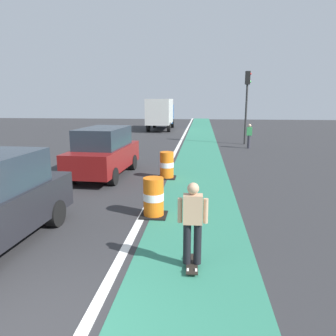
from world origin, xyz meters
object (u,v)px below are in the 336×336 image
Objects in this scene: parked_suv_second at (104,152)px; traffic_barrel_front at (154,198)px; skateboarder_on_lane at (193,223)px; delivery_truck_down_block at (161,112)px; traffic_light_corner at (247,95)px; traffic_barrel_mid at (167,165)px; pedestrian_crossing at (249,135)px.

parked_suv_second is 5.36m from traffic_barrel_front.
traffic_barrel_front is at bearing 113.02° from skateboarder_on_lane.
traffic_barrel_front is 26.10m from delivery_truck_down_block.
traffic_light_corner is (7.16, 10.73, 2.47)m from parked_suv_second.
skateboarder_on_lane is at bearing -81.63° from delivery_truck_down_block.
parked_suv_second is at bearing -89.22° from delivery_truck_down_block.
delivery_truck_down_block reaches higher than traffic_barrel_mid.
skateboarder_on_lane is at bearing -80.00° from traffic_barrel_mid.
traffic_barrel_front is 4.46m from traffic_barrel_mid.
traffic_barrel_front is at bearing -83.27° from delivery_truck_down_block.
parked_suv_second is (-3.92, 7.28, 0.12)m from skateboarder_on_lane.
skateboarder_on_lane is 1.55× the size of traffic_barrel_mid.
parked_suv_second is 21.34m from delivery_truck_down_block.
traffic_barrel_front is 0.21× the size of traffic_light_corner.
traffic_barrel_mid is 0.21× the size of traffic_light_corner.
pedestrian_crossing is (4.51, 8.81, 0.33)m from traffic_barrel_mid.
traffic_light_corner reaches higher than traffic_barrel_front.
delivery_truck_down_block is at bearing 98.37° from skateboarder_on_lane.
traffic_barrel_mid is (-1.26, 7.16, -0.38)m from skateboarder_on_lane.
traffic_light_corner is (4.50, 10.84, 2.97)m from traffic_barrel_mid.
parked_suv_second is 2.70m from traffic_barrel_mid.
pedestrian_crossing is (0.01, -2.04, -2.64)m from traffic_light_corner.
parked_suv_second is 4.30× the size of traffic_barrel_mid.
traffic_light_corner is (3.24, 18.01, 2.59)m from skateboarder_on_lane.
traffic_light_corner is at bearing 73.98° from traffic_barrel_front.
pedestrian_crossing is at bearing 71.65° from traffic_barrel_front.
pedestrian_crossing is at bearing -59.44° from delivery_truck_down_block.
traffic_light_corner is 3.33m from pedestrian_crossing.
parked_suv_second is 0.92× the size of traffic_light_corner.
traffic_barrel_mid is 12.11m from traffic_light_corner.
skateboarder_on_lane is 2.97m from traffic_barrel_front.
pedestrian_crossing is at bearing 78.51° from skateboarder_on_lane.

